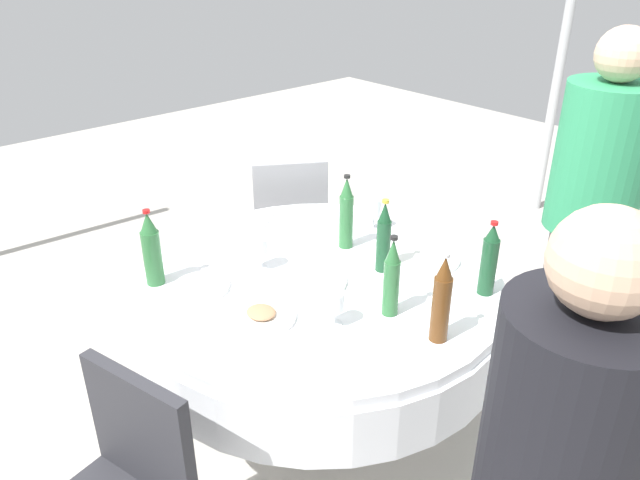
% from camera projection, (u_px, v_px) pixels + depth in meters
% --- Properties ---
extents(ground_plane, '(10.00, 10.00, 0.00)m').
position_uv_depth(ground_plane, '(320.00, 418.00, 2.75)').
color(ground_plane, '#B7B2A8').
extents(dining_table, '(1.47, 1.47, 0.74)m').
position_uv_depth(dining_table, '(320.00, 308.00, 2.48)').
color(dining_table, white).
rests_on(dining_table, ground_plane).
extents(bottle_dark_green_right, '(0.06, 0.06, 0.31)m').
position_uv_depth(bottle_dark_green_right, '(384.00, 238.00, 2.40)').
color(bottle_dark_green_right, '#194728').
rests_on(bottle_dark_green_right, dining_table).
extents(bottle_green_east, '(0.06, 0.06, 0.31)m').
position_uv_depth(bottle_green_east, '(392.00, 278.00, 2.12)').
color(bottle_green_east, '#2D6B38').
rests_on(bottle_green_east, dining_table).
extents(bottle_dark_green_left, '(0.06, 0.06, 0.30)m').
position_uv_depth(bottle_dark_green_left, '(489.00, 260.00, 2.25)').
color(bottle_dark_green_left, '#194728').
rests_on(bottle_dark_green_left, dining_table).
extents(bottle_green_near, '(0.07, 0.07, 0.31)m').
position_uv_depth(bottle_green_near, '(152.00, 250.00, 2.31)').
color(bottle_green_near, '#2D6B38').
rests_on(bottle_green_near, dining_table).
extents(bottle_green_north, '(0.06, 0.06, 0.33)m').
position_uv_depth(bottle_green_north, '(346.00, 214.00, 2.58)').
color(bottle_green_north, '#2D6B38').
rests_on(bottle_green_north, dining_table).
extents(bottle_brown_mid, '(0.06, 0.06, 0.32)m').
position_uv_depth(bottle_brown_mid, '(442.00, 300.00, 1.98)').
color(bottle_brown_mid, '#593314').
rests_on(bottle_brown_mid, dining_table).
extents(wine_glass_near, '(0.07, 0.07, 0.15)m').
position_uv_depth(wine_glass_near, '(374.00, 208.00, 2.75)').
color(wine_glass_near, white).
rests_on(wine_glass_near, dining_table).
extents(wine_glass_north, '(0.07, 0.07, 0.13)m').
position_uv_depth(wine_glass_north, '(334.00, 302.00, 2.08)').
color(wine_glass_north, white).
rests_on(wine_glass_north, dining_table).
extents(wine_glass_mid, '(0.07, 0.07, 0.14)m').
position_uv_depth(wine_glass_mid, '(259.00, 247.00, 2.43)').
color(wine_glass_mid, white).
rests_on(wine_glass_mid, dining_table).
extents(plate_rear, '(0.25, 0.25, 0.02)m').
position_uv_depth(plate_rear, '(314.00, 282.00, 2.37)').
color(plate_rear, white).
rests_on(plate_rear, dining_table).
extents(plate_far, '(0.22, 0.22, 0.02)m').
position_uv_depth(plate_far, '(201.00, 287.00, 2.33)').
color(plate_far, white).
rests_on(plate_far, dining_table).
extents(plate_west, '(0.25, 0.25, 0.04)m').
position_uv_depth(plate_west, '(261.00, 316.00, 2.15)').
color(plate_west, white).
rests_on(plate_west, dining_table).
extents(plate_south, '(0.26, 0.26, 0.02)m').
position_uv_depth(plate_south, '(428.00, 259.00, 2.53)').
color(plate_south, white).
rests_on(plate_south, dining_table).
extents(spoon_east, '(0.16, 0.12, 0.00)m').
position_uv_depth(spoon_east, '(347.00, 352.00, 1.98)').
color(spoon_east, silver).
rests_on(spoon_east, dining_table).
extents(knife_left, '(0.12, 0.16, 0.00)m').
position_uv_depth(knife_left, '(268.00, 221.00, 2.87)').
color(knife_left, silver).
rests_on(knife_left, dining_table).
extents(knife_near, '(0.18, 0.07, 0.00)m').
position_uv_depth(knife_near, '(282.00, 247.00, 2.63)').
color(knife_near, silver).
rests_on(knife_near, dining_table).
extents(person_east, '(0.34, 0.34, 1.67)m').
position_uv_depth(person_east, '(584.00, 234.00, 2.44)').
color(person_east, slate).
rests_on(person_east, ground_plane).
extents(chair_mid, '(0.55, 0.55, 0.87)m').
position_uv_depth(chair_mid, '(289.00, 216.00, 3.45)').
color(chair_mid, '#99999E').
rests_on(chair_mid, ground_plane).
extents(tent_pole_main, '(0.07, 0.07, 2.32)m').
position_uv_depth(tent_pole_main, '(562.00, 56.00, 4.30)').
color(tent_pole_main, '#B2B5B7').
rests_on(tent_pole_main, ground_plane).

